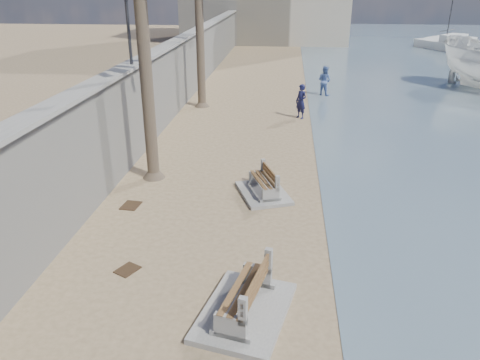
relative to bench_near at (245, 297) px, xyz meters
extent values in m
cube|color=gray|center=(-5.25, 17.41, 1.30)|extent=(0.45, 70.00, 3.50)
cube|color=gray|center=(-5.25, 17.41, 3.10)|extent=(0.80, 70.00, 0.12)
cube|color=gray|center=(0.00, 0.00, -0.38)|extent=(2.19, 2.78, 0.13)
cube|color=gray|center=(0.06, 6.05, -0.40)|extent=(2.05, 2.44, 0.11)
cylinder|color=brown|center=(-3.93, 7.11, 3.66)|extent=(0.42, 0.42, 8.22)
cylinder|color=brown|center=(-3.99, 17.39, 3.68)|extent=(0.44, 0.44, 8.26)
imported|color=#15163A|center=(1.44, 15.52, 0.54)|extent=(0.85, 0.85, 1.99)
imported|color=#536EAC|center=(2.95, 20.95, 0.52)|extent=(1.19, 1.14, 1.95)
cube|color=silver|center=(18.83, 50.23, -0.20)|extent=(6.41, 7.13, 0.70)
cube|color=#382616|center=(-4.04, 4.79, -0.44)|extent=(0.59, 0.70, 0.03)
cube|color=#382616|center=(-3.01, 1.34, -0.44)|extent=(0.64, 0.69, 0.03)
camera|label=1|loc=(0.70, -7.95, 6.08)|focal=35.00mm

